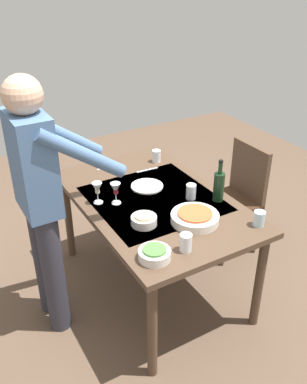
{
  "coord_description": "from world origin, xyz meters",
  "views": [
    {
      "loc": [
        -2.15,
        1.25,
        2.22
      ],
      "look_at": [
        0.0,
        0.0,
        0.82
      ],
      "focal_mm": 39.55,
      "sensor_mm": 36.0,
      "label": 1
    }
  ],
  "objects_px": {
    "dining_table": "(153,208)",
    "water_cup_near_right": "(191,192)",
    "wine_glass_left": "(97,189)",
    "side_bowl_bread": "(144,220)",
    "side_bowl_salad": "(155,254)",
    "water_cup_far_left": "(156,156)",
    "water_cup_near_left": "(259,219)",
    "serving_bowl_pasta": "(195,217)",
    "person_server": "(41,196)",
    "wine_bottle": "(219,186)",
    "chair_near": "(238,192)",
    "dinner_plate_near": "(147,186)",
    "water_cup_far_right": "(186,243)",
    "wine_glass_right": "(116,190)"
  },
  "relations": [
    {
      "from": "dining_table",
      "to": "dinner_plate_near",
      "type": "xyz_separation_m",
      "value": [
        0.16,
        -0.04,
        0.08
      ]
    },
    {
      "from": "water_cup_far_left",
      "to": "side_bowl_salad",
      "type": "relative_size",
      "value": 0.54
    },
    {
      "from": "dining_table",
      "to": "side_bowl_salad",
      "type": "bearing_deg",
      "value": 150.26
    },
    {
      "from": "chair_near",
      "to": "water_cup_far_right",
      "type": "relative_size",
      "value": 8.4
    },
    {
      "from": "wine_bottle",
      "to": "water_cup_far_right",
      "type": "relative_size",
      "value": 2.73
    },
    {
      "from": "dining_table",
      "to": "serving_bowl_pasta",
      "type": "xyz_separation_m",
      "value": [
        -0.38,
        -0.08,
        0.11
      ]
    },
    {
      "from": "chair_near",
      "to": "side_bowl_salad",
      "type": "xyz_separation_m",
      "value": [
        -0.66,
        1.18,
        0.27
      ]
    },
    {
      "from": "person_server",
      "to": "serving_bowl_pasta",
      "type": "bearing_deg",
      "value": -119.03
    },
    {
      "from": "dining_table",
      "to": "water_cup_near_right",
      "type": "height_order",
      "value": "water_cup_near_right"
    },
    {
      "from": "person_server",
      "to": "wine_glass_right",
      "type": "height_order",
      "value": "person_server"
    },
    {
      "from": "chair_near",
      "to": "water_cup_near_left",
      "type": "relative_size",
      "value": 9.39
    },
    {
      "from": "dining_table",
      "to": "side_bowl_bread",
      "type": "xyz_separation_m",
      "value": [
        -0.24,
        0.21,
        0.11
      ]
    },
    {
      "from": "chair_near",
      "to": "dining_table",
      "type": "bearing_deg",
      "value": 96.37
    },
    {
      "from": "water_cup_far_left",
      "to": "side_bowl_salad",
      "type": "bearing_deg",
      "value": 148.95
    },
    {
      "from": "water_cup_far_right",
      "to": "side_bowl_bread",
      "type": "relative_size",
      "value": 0.68
    },
    {
      "from": "person_server",
      "to": "wine_glass_left",
      "type": "height_order",
      "value": "person_server"
    },
    {
      "from": "water_cup_far_right",
      "to": "serving_bowl_pasta",
      "type": "bearing_deg",
      "value": -44.93
    },
    {
      "from": "serving_bowl_pasta",
      "to": "wine_glass_left",
      "type": "bearing_deg",
      "value": 39.57
    },
    {
      "from": "water_cup_near_right",
      "to": "side_bowl_bread",
      "type": "xyz_separation_m",
      "value": [
        -0.12,
        0.43,
        -0.02
      ]
    },
    {
      "from": "water_cup_far_right",
      "to": "side_bowl_salad",
      "type": "xyz_separation_m",
      "value": [
        0.02,
        0.19,
        -0.02
      ]
    },
    {
      "from": "wine_glass_left",
      "to": "water_cup_far_right",
      "type": "distance_m",
      "value": 0.76
    },
    {
      "from": "water_cup_near_right",
      "to": "water_cup_far_right",
      "type": "height_order",
      "value": "water_cup_far_right"
    },
    {
      "from": "chair_near",
      "to": "serving_bowl_pasta",
      "type": "bearing_deg",
      "value": 121.31
    },
    {
      "from": "wine_glass_right",
      "to": "side_bowl_salad",
      "type": "xyz_separation_m",
      "value": [
        -0.64,
        0.08,
        -0.07
      ]
    },
    {
      "from": "water_cup_near_left",
      "to": "serving_bowl_pasta",
      "type": "height_order",
      "value": "water_cup_near_left"
    },
    {
      "from": "person_server",
      "to": "chair_near",
      "type": "bearing_deg",
      "value": -89.16
    },
    {
      "from": "wine_bottle",
      "to": "wine_glass_left",
      "type": "relative_size",
      "value": 1.96
    },
    {
      "from": "chair_near",
      "to": "water_cup_near_left",
      "type": "xyz_separation_m",
      "value": [
        -0.7,
        0.46,
        0.29
      ]
    },
    {
      "from": "dining_table",
      "to": "serving_bowl_pasta",
      "type": "relative_size",
      "value": 4.97
    },
    {
      "from": "wine_glass_right",
      "to": "water_cup_far_left",
      "type": "relative_size",
      "value": 1.55
    },
    {
      "from": "water_cup_far_left",
      "to": "dining_table",
      "type": "bearing_deg",
      "value": 147.49
    },
    {
      "from": "side_bowl_salad",
      "to": "side_bowl_bread",
      "type": "relative_size",
      "value": 1.12
    },
    {
      "from": "water_cup_near_left",
      "to": "side_bowl_bread",
      "type": "height_order",
      "value": "water_cup_near_left"
    },
    {
      "from": "chair_near",
      "to": "wine_glass_left",
      "type": "relative_size",
      "value": 6.03
    },
    {
      "from": "wine_bottle",
      "to": "side_bowl_salad",
      "type": "xyz_separation_m",
      "value": [
        -0.33,
        0.69,
        -0.08
      ]
    },
    {
      "from": "wine_bottle",
      "to": "serving_bowl_pasta",
      "type": "distance_m",
      "value": 0.33
    },
    {
      "from": "person_server",
      "to": "side_bowl_salad",
      "type": "bearing_deg",
      "value": -147.35
    },
    {
      "from": "water_cup_far_left",
      "to": "dinner_plate_near",
      "type": "height_order",
      "value": "water_cup_far_left"
    },
    {
      "from": "wine_glass_left",
      "to": "side_bowl_salad",
      "type": "xyz_separation_m",
      "value": [
        -0.7,
        -0.02,
        -0.07
      ]
    },
    {
      "from": "water_cup_near_right",
      "to": "water_cup_far_left",
      "type": "distance_m",
      "value": 0.63
    },
    {
      "from": "person_server",
      "to": "water_cup_far_left",
      "type": "distance_m",
      "value": 1.14
    },
    {
      "from": "dining_table",
      "to": "person_server",
      "type": "height_order",
      "value": "person_server"
    },
    {
      "from": "wine_bottle",
      "to": "side_bowl_bread",
      "type": "distance_m",
      "value": 0.58
    },
    {
      "from": "serving_bowl_pasta",
      "to": "side_bowl_bread",
      "type": "relative_size",
      "value": 1.88
    },
    {
      "from": "person_server",
      "to": "water_cup_near_left",
      "type": "relative_size",
      "value": 17.42
    },
    {
      "from": "wine_glass_left",
      "to": "side_bowl_bread",
      "type": "distance_m",
      "value": 0.41
    },
    {
      "from": "chair_near",
      "to": "water_cup_far_right",
      "type": "xyz_separation_m",
      "value": [
        -0.69,
        0.99,
        0.29
      ]
    },
    {
      "from": "chair_near",
      "to": "wine_bottle",
      "type": "height_order",
      "value": "wine_bottle"
    },
    {
      "from": "side_bowl_salad",
      "to": "side_bowl_bread",
      "type": "distance_m",
      "value": 0.34
    },
    {
      "from": "side_bowl_salad",
      "to": "water_cup_far_left",
      "type": "bearing_deg",
      "value": -31.05
    }
  ]
}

